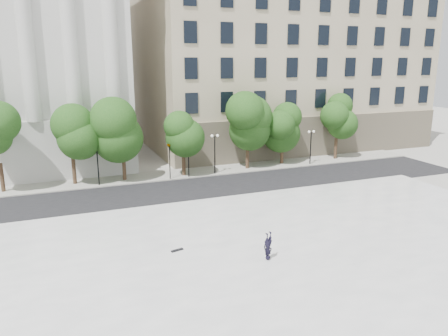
{
  "coord_description": "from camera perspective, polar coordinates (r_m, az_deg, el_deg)",
  "views": [
    {
      "loc": [
        -9.91,
        -18.44,
        11.66
      ],
      "look_at": [
        1.36,
        10.0,
        3.99
      ],
      "focal_mm": 35.0,
      "sensor_mm": 36.0,
      "label": 1
    }
  ],
  "objects": [
    {
      "name": "skateboard",
      "position": [
        26.84,
        -6.14,
        -10.62
      ],
      "size": [
        0.79,
        0.38,
        0.08
      ],
      "primitive_type": "cube",
      "rotation": [
        0.0,
        0.0,
        0.25
      ],
      "color": "black",
      "rests_on": "plaza"
    },
    {
      "name": "far_sidewalk",
      "position": [
        45.1,
        -8.19,
        -0.98
      ],
      "size": [
        60.0,
        4.0,
        0.12
      ],
      "primitive_type": "cube",
      "color": "#B3B0A5",
      "rests_on": "ground"
    },
    {
      "name": "lamp_posts",
      "position": [
        42.9,
        -9.18,
        2.07
      ],
      "size": [
        36.71,
        0.28,
        4.33
      ],
      "color": "black",
      "rests_on": "ground"
    },
    {
      "name": "traffic_light_east",
      "position": [
        43.32,
        -4.69,
        3.35
      ],
      "size": [
        0.81,
        1.64,
        4.15
      ],
      "color": "black",
      "rests_on": "ground"
    },
    {
      "name": "plaza",
      "position": [
        26.24,
        2.93,
        -11.78
      ],
      "size": [
        44.0,
        22.0,
        0.45
      ],
      "primitive_type": "cube",
      "color": "white",
      "rests_on": "ground"
    },
    {
      "name": "street",
      "position": [
        39.52,
        -6.13,
        -3.16
      ],
      "size": [
        60.0,
        8.0,
        0.02
      ],
      "primitive_type": "cube",
      "color": "black",
      "rests_on": "ground"
    },
    {
      "name": "person_lying",
      "position": [
        25.66,
        5.75,
        -11.35
      ],
      "size": [
        1.08,
        1.77,
        0.45
      ],
      "primitive_type": "imported",
      "rotation": [
        -1.54,
        0.0,
        0.31
      ],
      "color": "black",
      "rests_on": "plaza"
    },
    {
      "name": "ground",
      "position": [
        23.96,
        6.01,
        -15.13
      ],
      "size": [
        160.0,
        160.0,
        0.0
      ],
      "primitive_type": "plane",
      "color": "#B3B1A9",
      "rests_on": "ground"
    },
    {
      "name": "building_east",
      "position": [
        64.69,
        6.09,
        13.53
      ],
      "size": [
        36.0,
        26.15,
        23.0
      ],
      "color": "#C1B293",
      "rests_on": "ground"
    },
    {
      "name": "street_trees",
      "position": [
        44.69,
        -4.03,
        5.38
      ],
      "size": [
        39.25,
        4.84,
        7.53
      ],
      "color": "#382619",
      "rests_on": "ground"
    },
    {
      "name": "traffic_light_west",
      "position": [
        42.79,
        -7.18,
        3.25
      ],
      "size": [
        0.58,
        1.79,
        4.21
      ],
      "color": "black",
      "rests_on": "ground"
    }
  ]
}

